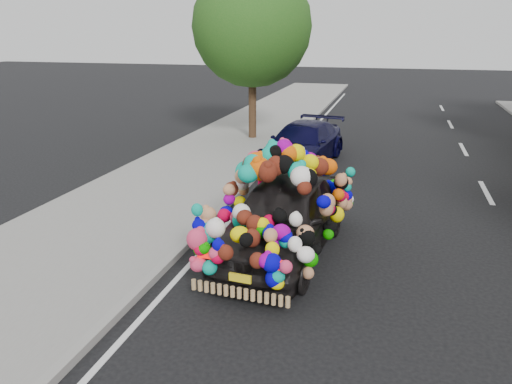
# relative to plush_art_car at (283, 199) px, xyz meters

# --- Properties ---
(ground) EXTENTS (100.00, 100.00, 0.00)m
(ground) POSITION_rel_plush_art_car_xyz_m (0.56, -0.15, -1.03)
(ground) COLOR black
(ground) RESTS_ON ground
(sidewalk) EXTENTS (4.00, 60.00, 0.12)m
(sidewalk) POSITION_rel_plush_art_car_xyz_m (-3.74, -0.15, -0.97)
(sidewalk) COLOR gray
(sidewalk) RESTS_ON ground
(kerb) EXTENTS (0.15, 60.00, 0.13)m
(kerb) POSITION_rel_plush_art_car_xyz_m (-1.79, -0.15, -0.97)
(kerb) COLOR gray
(kerb) RESTS_ON ground
(tree_near_sidewalk) EXTENTS (4.20, 4.20, 6.13)m
(tree_near_sidewalk) POSITION_rel_plush_art_car_xyz_m (-3.24, 9.35, 2.99)
(tree_near_sidewalk) COLOR #332114
(tree_near_sidewalk) RESTS_ON ground
(plush_art_car) EXTENTS (2.34, 4.41, 2.03)m
(plush_art_car) POSITION_rel_plush_art_car_xyz_m (0.00, 0.00, 0.00)
(plush_art_car) COLOR black
(plush_art_car) RESTS_ON ground
(navy_sedan) EXTENTS (2.35, 4.46, 1.23)m
(navy_sedan) POSITION_rel_plush_art_car_xyz_m (-0.83, 6.42, -0.42)
(navy_sedan) COLOR black
(navy_sedan) RESTS_ON ground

